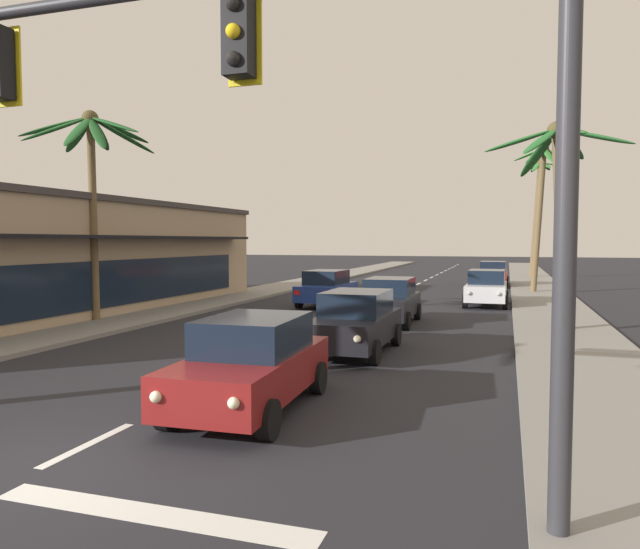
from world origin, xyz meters
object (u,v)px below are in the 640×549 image
at_px(sedan_parked_mid_kerb, 487,287).
at_px(palm_right_third, 541,191).
at_px(sedan_lead_at_stop_bar, 252,363).
at_px(sedan_oncoming_far, 327,288).
at_px(sedan_third_in_queue, 356,321).
at_px(palm_right_farthest, 537,199).
at_px(sedan_parked_nearest_kerb, 493,274).
at_px(sedan_fifth_in_queue, 389,300).
at_px(palm_right_second, 557,176).
at_px(storefront_strip_left, 35,256).
at_px(traffic_signal_mast, 250,83).
at_px(palm_left_second, 92,157).

relative_size(sedan_parked_mid_kerb, palm_right_third, 0.52).
bearing_deg(sedan_lead_at_stop_bar, sedan_oncoming_far, 102.43).
height_order(sedan_third_in_queue, palm_right_farthest, palm_right_farthest).
bearing_deg(sedan_parked_nearest_kerb, sedan_oncoming_far, -116.40).
bearing_deg(sedan_third_in_queue, sedan_fifth_in_queue, 91.92).
xyz_separation_m(sedan_parked_mid_kerb, palm_right_farthest, (3.15, 22.26, 5.58)).
distance_m(palm_right_second, storefront_strip_left, 20.27).
relative_size(sedan_third_in_queue, sedan_parked_mid_kerb, 1.00).
relative_size(palm_right_second, palm_right_third, 0.81).
xyz_separation_m(traffic_signal_mast, palm_right_third, (4.56, 29.59, 1.05)).
bearing_deg(sedan_parked_mid_kerb, sedan_lead_at_stop_bar, -100.39).
xyz_separation_m(sedan_third_in_queue, palm_right_third, (5.67, 20.35, 5.03)).
relative_size(sedan_third_in_queue, palm_right_third, 0.52).
bearing_deg(traffic_signal_mast, palm_right_third, 81.23).
bearing_deg(sedan_lead_at_stop_bar, sedan_third_in_queue, 85.54).
xyz_separation_m(traffic_signal_mast, sedan_fifth_in_queue, (-1.30, 15.05, -3.98)).
xyz_separation_m(sedan_parked_nearest_kerb, palm_left_second, (-13.66, -22.47, 5.27)).
bearing_deg(sedan_third_in_queue, palm_left_second, 166.25).
bearing_deg(sedan_oncoming_far, sedan_lead_at_stop_bar, -77.57).
height_order(sedan_lead_at_stop_bar, palm_right_farthest, palm_right_farthest).
bearing_deg(palm_left_second, storefront_strip_left, 161.76).
xyz_separation_m(sedan_oncoming_far, storefront_strip_left, (-10.51, -6.77, 1.56)).
bearing_deg(traffic_signal_mast, palm_right_second, 73.40).
relative_size(sedan_third_in_queue, palm_left_second, 0.57).
bearing_deg(storefront_strip_left, palm_right_second, 3.89).
bearing_deg(sedan_lead_at_stop_bar, palm_right_farthest, 80.87).
height_order(sedan_lead_at_stop_bar, palm_right_second, palm_right_second).
height_order(sedan_lead_at_stop_bar, sedan_parked_mid_kerb, same).
distance_m(palm_left_second, palm_right_farthest, 36.82).
relative_size(palm_right_second, storefront_strip_left, 0.29).
distance_m(sedan_third_in_queue, storefront_strip_left, 15.20).
distance_m(sedan_lead_at_stop_bar, sedan_parked_mid_kerb, 19.25).
distance_m(traffic_signal_mast, palm_left_second, 16.70).
distance_m(sedan_parked_mid_kerb, palm_left_second, 18.01).
distance_m(sedan_lead_at_stop_bar, palm_left_second, 14.20).
xyz_separation_m(sedan_fifth_in_queue, palm_right_third, (5.86, 14.54, 5.03)).
distance_m(sedan_oncoming_far, sedan_parked_mid_kerb, 7.51).
distance_m(sedan_oncoming_far, sedan_parked_nearest_kerb, 16.06).
height_order(sedan_oncoming_far, palm_right_farthest, palm_right_farthest).
relative_size(sedan_parked_nearest_kerb, sedan_parked_mid_kerb, 1.00).
distance_m(traffic_signal_mast, palm_right_third, 29.95).
distance_m(sedan_fifth_in_queue, palm_right_second, 7.11).
distance_m(sedan_parked_nearest_kerb, sedan_parked_mid_kerb, 11.95).
bearing_deg(sedan_fifth_in_queue, palm_right_second, -5.50).
bearing_deg(sedan_parked_mid_kerb, traffic_signal_mast, -94.89).
bearing_deg(sedan_parked_mid_kerb, palm_right_farthest, 81.95).
bearing_deg(sedan_parked_mid_kerb, sedan_parked_nearest_kerb, 89.85).
bearing_deg(storefront_strip_left, traffic_signal_mast, -39.92).
distance_m(traffic_signal_mast, storefront_strip_left, 20.63).
bearing_deg(sedan_oncoming_far, storefront_strip_left, -147.22).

